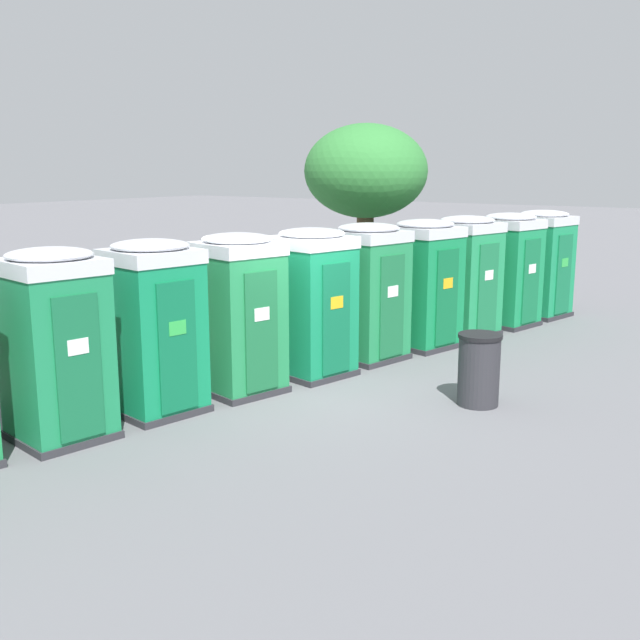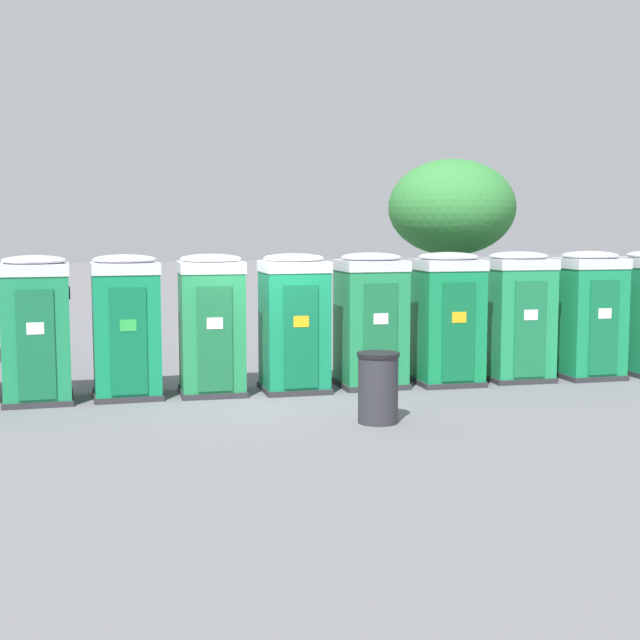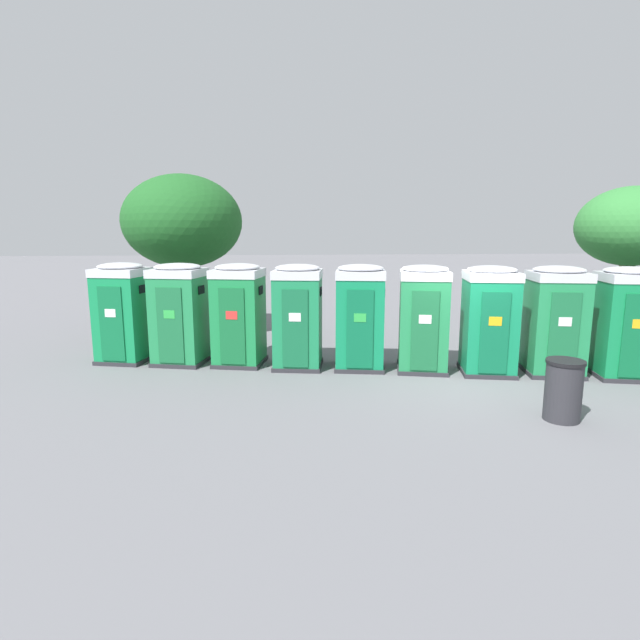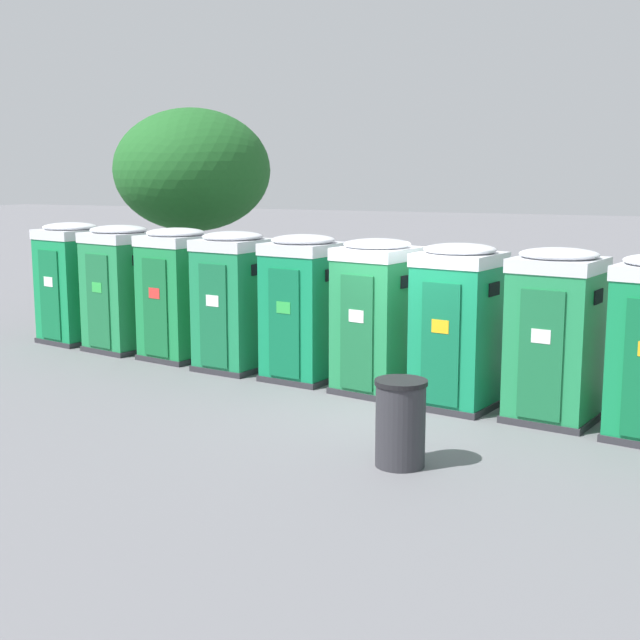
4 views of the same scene
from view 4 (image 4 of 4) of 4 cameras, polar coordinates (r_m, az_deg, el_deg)
The scene contains 11 objects.
ground_plane at distance 14.04m, azimuth 5.02°, elevation -5.47°, with size 120.00×120.00×0.00m, color slate.
portapotty_0 at distance 19.58m, azimuth -15.58°, elevation 2.35°, with size 1.43×1.44×2.54m.
portapotty_1 at distance 18.43m, azimuth -12.66°, elevation 2.03°, with size 1.48×1.45×2.54m.
portapotty_2 at distance 17.39m, azimuth -9.15°, elevation 1.70°, with size 1.41×1.43×2.54m.
portapotty_3 at distance 16.31m, azimuth -5.57°, elevation 1.25°, with size 1.34×1.37×2.54m.
portapotty_4 at distance 15.47m, azimuth -1.08°, elevation 0.83°, with size 1.37×1.38×2.54m.
portapotty_5 at distance 14.61m, azimuth 3.63°, elevation 0.29°, with size 1.40×1.43×2.54m.
portapotty_6 at distance 13.84m, azimuth 8.81°, elevation -0.33°, with size 1.40×1.41×2.54m.
portapotty_7 at distance 13.35m, azimuth 14.83°, elevation -0.91°, with size 1.43×1.41×2.54m.
street_tree_1 at distance 21.55m, azimuth -8.18°, elevation 9.45°, with size 3.70×3.70×5.06m.
trash_can at distance 11.14m, azimuth 5.17°, elevation -6.57°, with size 0.66×0.66×1.10m.
Camera 4 is at (4.17, -12.89, 3.67)m, focal length 50.00 mm.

